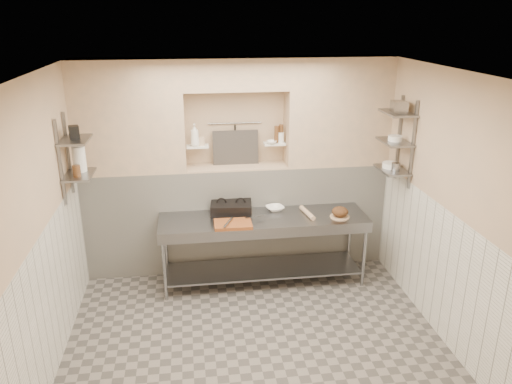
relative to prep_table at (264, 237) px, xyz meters
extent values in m
cube|color=slate|center=(-0.27, -1.18, -0.69)|extent=(4.00, 3.90, 0.10)
cube|color=silver|center=(-0.27, -1.18, 2.21)|extent=(4.00, 3.90, 0.10)
cube|color=tan|center=(-2.32, -1.18, 0.76)|extent=(0.10, 3.90, 2.80)
cube|color=tan|center=(1.78, -1.18, 0.76)|extent=(0.10, 3.90, 2.80)
cube|color=tan|center=(-0.27, 0.82, 0.76)|extent=(4.00, 0.10, 2.80)
cube|color=tan|center=(-0.27, -3.18, 0.76)|extent=(4.00, 0.10, 2.80)
cube|color=white|center=(-0.27, 0.57, 0.06)|extent=(4.00, 0.40, 1.40)
cube|color=tan|center=(-0.27, 0.57, 0.77)|extent=(1.30, 0.40, 0.02)
cube|color=tan|center=(-1.60, 0.57, 1.46)|extent=(1.35, 0.40, 1.40)
cube|color=tan|center=(1.05, 0.57, 1.46)|extent=(1.35, 0.40, 1.40)
cube|color=tan|center=(-0.27, 0.57, 1.96)|extent=(1.30, 0.40, 0.40)
cube|color=white|center=(-2.26, -1.18, 0.06)|extent=(0.02, 3.90, 1.40)
cube|color=white|center=(1.72, -1.18, 0.06)|extent=(0.02, 3.90, 1.40)
cube|color=white|center=(-0.77, 0.57, 1.06)|extent=(0.28, 0.16, 0.02)
cube|color=white|center=(0.23, 0.57, 1.06)|extent=(0.28, 0.16, 0.02)
cylinder|color=gray|center=(-0.27, 0.74, 1.31)|extent=(0.70, 0.02, 0.02)
cylinder|color=black|center=(-0.27, 0.72, 1.14)|extent=(0.02, 0.02, 0.30)
cube|color=#383330|center=(-0.27, 0.67, 1.00)|extent=(0.60, 0.08, 0.45)
cube|color=slate|center=(-2.25, 0.07, 1.16)|extent=(0.03, 0.03, 0.95)
cube|color=slate|center=(-2.25, -0.33, 1.16)|extent=(0.03, 0.03, 0.95)
cube|color=slate|center=(-2.11, -0.13, 0.96)|extent=(0.30, 0.50, 0.02)
cube|color=slate|center=(-2.11, -0.13, 1.36)|extent=(0.30, 0.50, 0.03)
cube|color=slate|center=(1.70, 0.07, 1.21)|extent=(0.03, 0.03, 1.05)
cube|color=slate|center=(1.70, -0.33, 1.21)|extent=(0.03, 0.03, 1.05)
cube|color=slate|center=(1.57, -0.13, 0.86)|extent=(0.30, 0.50, 0.02)
cube|color=slate|center=(1.57, -0.13, 1.21)|extent=(0.30, 0.50, 0.02)
cube|color=slate|center=(1.57, -0.13, 1.56)|extent=(0.30, 0.50, 0.03)
cube|color=gray|center=(0.00, 0.02, 0.24)|extent=(2.60, 0.70, 0.04)
cube|color=gray|center=(0.00, 0.02, -0.46)|extent=(2.45, 0.60, 0.03)
cube|color=gray|center=(0.00, -0.31, 0.18)|extent=(2.60, 0.02, 0.12)
cylinder|color=gray|center=(-1.24, -0.27, -0.21)|extent=(0.04, 0.04, 0.86)
cylinder|color=gray|center=(-1.24, 0.31, -0.21)|extent=(0.04, 0.04, 0.86)
cylinder|color=gray|center=(1.24, -0.27, -0.21)|extent=(0.04, 0.04, 0.86)
cylinder|color=gray|center=(1.24, 0.31, -0.21)|extent=(0.04, 0.04, 0.86)
cube|color=black|center=(-0.39, 0.22, 0.30)|extent=(0.55, 0.43, 0.09)
cube|color=black|center=(-0.39, 0.22, 0.37)|extent=(0.55, 0.43, 0.05)
cube|color=brown|center=(-0.40, -0.19, 0.28)|extent=(0.46, 0.33, 0.04)
cube|color=gray|center=(-0.12, -0.05, 0.31)|extent=(0.25, 0.09, 0.01)
cylinder|color=gray|center=(-0.46, -0.21, 0.32)|extent=(0.14, 0.27, 0.03)
imported|color=white|center=(0.18, 0.23, 0.29)|extent=(0.27, 0.27, 0.06)
cylinder|color=tan|center=(0.56, 0.02, 0.29)|extent=(0.12, 0.40, 0.06)
cylinder|color=tan|center=(0.94, -0.11, 0.26)|extent=(0.25, 0.25, 0.01)
ellipsoid|color=#4C2D19|center=(0.94, -0.11, 0.33)|extent=(0.21, 0.21, 0.12)
imported|color=white|center=(-0.80, 0.53, 1.21)|extent=(0.13, 0.13, 0.29)
cube|color=tan|center=(-0.72, 0.56, 1.13)|extent=(0.07, 0.07, 0.11)
imported|color=white|center=(0.18, 0.52, 1.09)|extent=(0.17, 0.17, 0.04)
cylinder|color=#52321A|center=(0.31, 0.60, 1.18)|extent=(0.06, 0.06, 0.23)
cylinder|color=#52321A|center=(0.25, 0.56, 1.18)|extent=(0.06, 0.06, 0.22)
cylinder|color=white|center=(0.31, 0.57, 1.14)|extent=(0.08, 0.08, 0.13)
cylinder|color=white|center=(-2.11, -0.04, 1.11)|extent=(0.14, 0.14, 0.29)
cylinder|color=#52321A|center=(-2.11, -0.24, 1.03)|extent=(0.09, 0.09, 0.13)
cube|color=black|center=(-2.11, -0.13, 1.44)|extent=(0.13, 0.13, 0.14)
cylinder|color=white|center=(1.57, -0.08, 0.90)|extent=(0.21, 0.21, 0.06)
cylinder|color=gray|center=(1.57, -0.23, 0.92)|extent=(0.10, 0.10, 0.10)
cylinder|color=white|center=(1.57, -0.13, 1.25)|extent=(0.17, 0.17, 0.06)
cube|color=gray|center=(1.57, -0.15, 1.63)|extent=(0.19, 0.22, 0.13)
camera|label=1|loc=(-0.89, -5.67, 2.66)|focal=35.00mm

